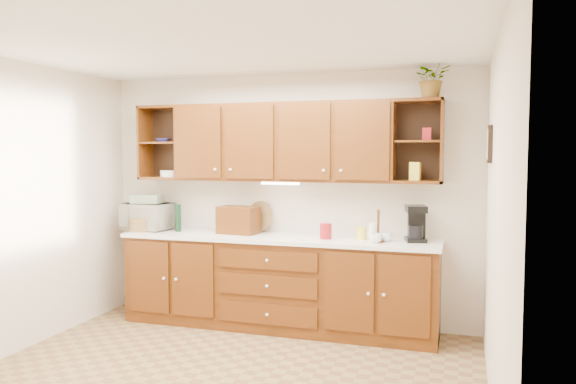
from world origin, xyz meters
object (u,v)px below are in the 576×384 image
Objects in this scene: bread_box at (239,220)px; coffee_maker at (416,224)px; potted_plant at (432,78)px; microwave at (148,216)px.

coffee_maker is at bearing 8.37° from bread_box.
bread_box is at bearing 167.52° from coffee_maker.
microwave is at bearing -179.14° from potted_plant.
bread_box is 2.38m from potted_plant.
coffee_maker is (2.88, 0.04, 0.02)m from microwave.
potted_plant reaches higher than coffee_maker.
microwave is 1.53× the size of coffee_maker.
microwave reaches higher than bread_box.
coffee_maker reaches higher than microwave.
bread_box is 1.11× the size of potted_plant.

